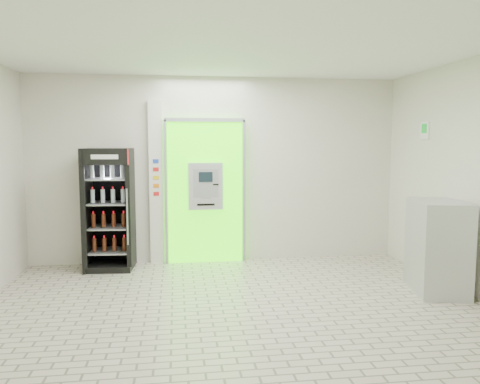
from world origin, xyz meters
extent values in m
plane|color=#BFB29E|center=(0.00, 0.00, 0.00)|extent=(6.00, 6.00, 0.00)
plane|color=beige|center=(0.00, 2.50, 1.50)|extent=(6.00, 0.00, 6.00)
plane|color=beige|center=(0.00, -2.50, 1.50)|extent=(6.00, 0.00, 6.00)
plane|color=white|center=(0.00, 0.00, 3.00)|extent=(6.00, 6.00, 0.00)
cube|color=#3DF804|center=(-0.20, 2.43, 1.15)|extent=(1.20, 0.12, 2.30)
cube|color=gray|center=(-0.20, 2.36, 2.30)|extent=(1.28, 0.04, 0.06)
cube|color=gray|center=(-0.83, 2.36, 1.15)|extent=(0.04, 0.04, 2.30)
cube|color=gray|center=(0.43, 2.36, 1.15)|extent=(0.04, 0.04, 2.30)
cube|color=black|center=(-0.10, 2.38, 0.50)|extent=(0.62, 0.01, 0.67)
cube|color=black|center=(-0.54, 2.38, 1.98)|extent=(0.22, 0.01, 0.18)
cube|color=#B3B6BB|center=(-0.20, 2.32, 1.25)|extent=(0.55, 0.12, 0.75)
cube|color=black|center=(-0.20, 2.25, 1.40)|extent=(0.22, 0.01, 0.16)
cube|color=gray|center=(-0.20, 2.25, 1.12)|extent=(0.16, 0.01, 0.12)
cube|color=black|center=(-0.04, 2.25, 1.28)|extent=(0.09, 0.01, 0.02)
cube|color=black|center=(-0.20, 2.25, 0.96)|extent=(0.28, 0.01, 0.03)
cube|color=silver|center=(-0.98, 2.45, 1.30)|extent=(0.22, 0.10, 2.60)
cube|color=#193FB2|center=(-0.98, 2.40, 1.65)|extent=(0.09, 0.01, 0.06)
cube|color=red|center=(-0.98, 2.40, 1.52)|extent=(0.09, 0.01, 0.06)
cube|color=yellow|center=(-0.98, 2.40, 1.39)|extent=(0.09, 0.01, 0.06)
cube|color=orange|center=(-0.98, 2.40, 1.26)|extent=(0.09, 0.01, 0.06)
cube|color=red|center=(-0.98, 2.40, 1.13)|extent=(0.09, 0.01, 0.06)
cube|color=black|center=(-1.69, 2.17, 0.93)|extent=(0.74, 0.68, 1.86)
cube|color=black|center=(-1.69, 2.47, 0.93)|extent=(0.70, 0.09, 1.86)
cube|color=#BB0A12|center=(-1.69, 1.86, 1.74)|extent=(0.68, 0.05, 0.22)
cube|color=white|center=(-1.69, 1.86, 1.74)|extent=(0.39, 0.03, 0.06)
cube|color=black|center=(-1.69, 2.17, 0.05)|extent=(0.74, 0.68, 0.09)
cylinder|color=gray|center=(-1.39, 1.84, 0.85)|extent=(0.03, 0.03, 0.84)
cube|color=gray|center=(-1.69, 2.17, 0.28)|extent=(0.62, 0.58, 0.02)
cube|color=gray|center=(-1.69, 2.17, 0.65)|extent=(0.62, 0.58, 0.02)
cube|color=gray|center=(-1.69, 2.17, 1.02)|extent=(0.62, 0.58, 0.02)
cube|color=gray|center=(-1.69, 2.17, 1.39)|extent=(0.62, 0.58, 0.02)
cube|color=#B3B6BB|center=(2.69, 0.43, 0.60)|extent=(0.77, 1.00, 1.20)
cube|color=gray|center=(2.39, 0.43, 0.66)|extent=(0.19, 0.86, 0.01)
cube|color=white|center=(2.99, 1.40, 2.12)|extent=(0.02, 0.22, 0.26)
cube|color=#0D9926|center=(2.98, 1.40, 2.15)|extent=(0.00, 0.14, 0.14)
camera|label=1|loc=(-0.66, -5.12, 1.94)|focal=35.00mm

